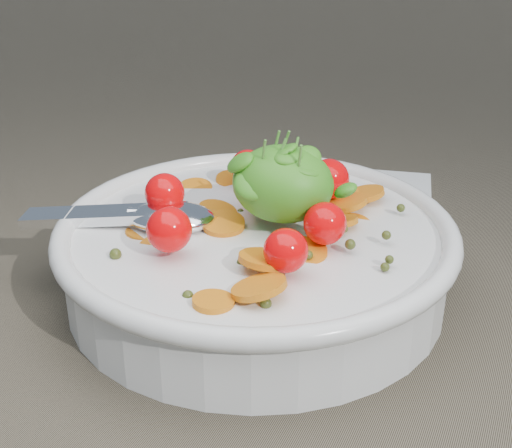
% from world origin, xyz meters
% --- Properties ---
extents(ground, '(6.00, 6.00, 0.00)m').
position_xyz_m(ground, '(0.00, 0.00, 0.00)').
color(ground, brown).
rests_on(ground, ground).
extents(bowl, '(0.34, 0.31, 0.13)m').
position_xyz_m(bowl, '(-0.01, 0.01, 0.04)').
color(bowl, silver).
rests_on(bowl, ground).
extents(napkin, '(0.20, 0.18, 0.01)m').
position_xyz_m(napkin, '(-0.00, 0.21, 0.00)').
color(napkin, white).
rests_on(napkin, ground).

